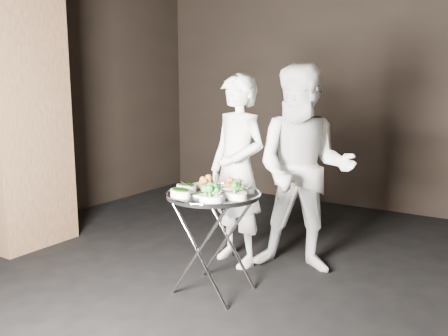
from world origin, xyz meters
The scene contains 17 objects.
floor centered at (0.00, 0.00, -0.03)m, with size 6.00×7.00×0.05m, color black.
wall_back centered at (0.00, 3.52, 1.50)m, with size 6.00×0.05×3.00m, color black.
column_left centered at (-2.58, 0.30, 1.50)m, with size 0.80×0.80×3.00m, color #523324.
tray_stand centered at (-0.24, 0.36, 0.43)m, with size 0.52×0.44×0.77m.
serving_tray centered at (-0.24, 0.36, 0.77)m, with size 0.72×0.72×0.04m.
potato_plate_a centered at (-0.43, 0.52, 0.81)m, with size 0.20×0.20×0.07m.
potato_plate_b centered at (-0.20, 0.58, 0.81)m, with size 0.18×0.18×0.07m.
greens_bowl centered at (-0.01, 0.48, 0.81)m, with size 0.11×0.11×0.06m.
asparagus_plate_a centered at (-0.25, 0.38, 0.80)m, with size 0.19×0.13×0.03m.
asparagus_plate_b centered at (-0.28, 0.22, 0.80)m, with size 0.18×0.12×0.03m.
spinach_bowl_a centered at (-0.46, 0.32, 0.81)m, with size 0.17×0.11×0.07m.
spinach_bowl_b centered at (-0.37, 0.13, 0.82)m, with size 0.22×0.18×0.08m.
broccoli_bowl_a centered at (0.00, 0.31, 0.82)m, with size 0.22×0.18×0.08m.
broccoli_bowl_b centered at (-0.10, 0.13, 0.81)m, with size 0.19×0.16×0.07m.
serving_utensils centered at (-0.22, 0.43, 0.84)m, with size 0.59×0.45×0.01m.
waiter_left centered at (-0.40, 0.98, 0.84)m, with size 0.61×0.40×1.68m, color silver.
waiter_right centered at (0.15, 1.14, 0.88)m, with size 0.85×0.67×1.76m, color silver.
Camera 1 is at (1.70, -2.51, 1.60)m, focal length 38.00 mm.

